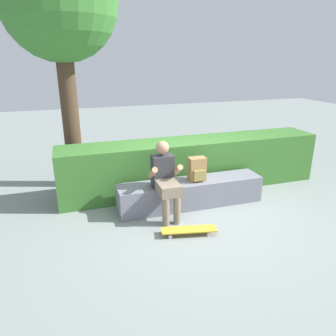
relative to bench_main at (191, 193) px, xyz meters
The scene contains 7 objects.
ground_plane 0.39m from the bench_main, 90.00° to the right, with size 24.00×24.00×0.00m, color gray.
bench_main is the anchor object (origin of this frame).
person_skater 0.71m from the bench_main, 157.24° to the right, with size 0.49×0.62×1.20m.
skateboard_near_person 0.99m from the bench_main, 112.99° to the right, with size 0.82×0.36×0.09m.
backpack_on_bench 0.43m from the bench_main, ahead, with size 0.28×0.23×0.40m.
hedge_row 0.84m from the bench_main, 66.11° to the left, with size 4.99×0.77×0.96m.
tree_behind_bench 3.87m from the bench_main, 138.75° to the left, with size 1.99×1.99×4.31m.
Camera 1 is at (-1.92, -4.32, 2.45)m, focal length 34.09 mm.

